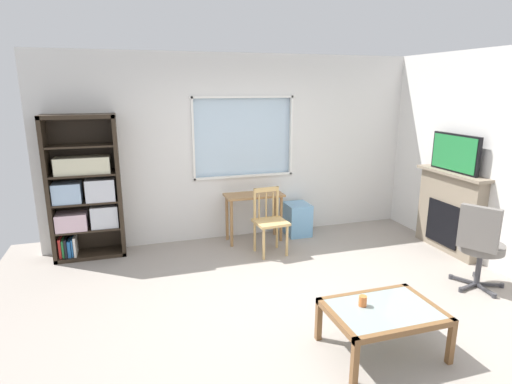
# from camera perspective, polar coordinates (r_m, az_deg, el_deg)

# --- Properties ---
(ground) EXTENTS (6.49, 5.46, 0.02)m
(ground) POSITION_cam_1_polar(r_m,az_deg,el_deg) (4.61, 4.56, -14.94)
(ground) COLOR #9E9389
(wall_back_with_window) EXTENTS (5.49, 0.15, 2.69)m
(wall_back_with_window) POSITION_cam_1_polar(r_m,az_deg,el_deg) (6.21, -2.93, 5.88)
(wall_back_with_window) COLOR silver
(wall_back_with_window) RESTS_ON ground
(bookshelf) EXTENTS (0.90, 0.38, 1.90)m
(bookshelf) POSITION_cam_1_polar(r_m,az_deg,el_deg) (5.90, -22.36, -0.06)
(bookshelf) COLOR #2D2319
(bookshelf) RESTS_ON ground
(desk_under_window) EXTENTS (0.85, 0.38, 0.71)m
(desk_under_window) POSITION_cam_1_polar(r_m,az_deg,el_deg) (6.09, -0.29, -1.56)
(desk_under_window) COLOR #A37547
(desk_under_window) RESTS_ON ground
(wooden_chair) EXTENTS (0.45, 0.43, 0.90)m
(wooden_chair) POSITION_cam_1_polar(r_m,az_deg,el_deg) (5.67, 1.89, -3.92)
(wooden_chair) COLOR tan
(wooden_chair) RESTS_ON ground
(plastic_drawer_unit) EXTENTS (0.35, 0.40, 0.49)m
(plastic_drawer_unit) POSITION_cam_1_polar(r_m,az_deg,el_deg) (6.46, 5.67, -3.71)
(plastic_drawer_unit) COLOR #72ADDB
(plastic_drawer_unit) RESTS_ON ground
(fireplace) EXTENTS (0.26, 1.16, 1.12)m
(fireplace) POSITION_cam_1_polar(r_m,az_deg,el_deg) (6.33, 24.94, -2.40)
(fireplace) COLOR gray
(fireplace) RESTS_ON ground
(tv) EXTENTS (0.06, 0.81, 0.51)m
(tv) POSITION_cam_1_polar(r_m,az_deg,el_deg) (6.16, 25.60, 4.83)
(tv) COLOR black
(tv) RESTS_ON fireplace
(office_chair) EXTENTS (0.61, 0.57, 1.00)m
(office_chair) POSITION_cam_1_polar(r_m,az_deg,el_deg) (5.26, 28.35, -6.16)
(office_chair) COLOR slate
(office_chair) RESTS_ON ground
(coffee_table) EXTENTS (0.94, 0.68, 0.41)m
(coffee_table) POSITION_cam_1_polar(r_m,az_deg,el_deg) (3.85, 17.02, -15.73)
(coffee_table) COLOR #8C9E99
(coffee_table) RESTS_ON ground
(sippy_cup) EXTENTS (0.07, 0.07, 0.09)m
(sippy_cup) POSITION_cam_1_polar(r_m,az_deg,el_deg) (3.80, 14.40, -14.24)
(sippy_cup) COLOR orange
(sippy_cup) RESTS_ON coffee_table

